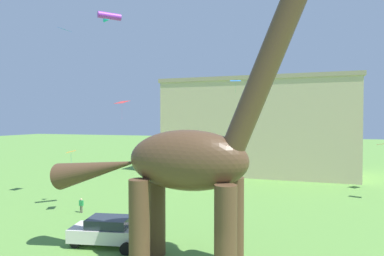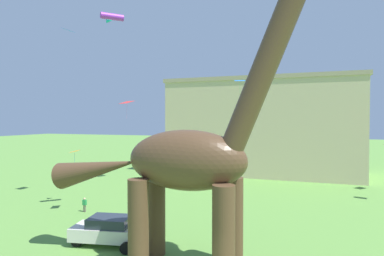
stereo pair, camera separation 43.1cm
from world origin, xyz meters
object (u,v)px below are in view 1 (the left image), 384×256
at_px(person_vendor_side, 153,194).
at_px(kite_mid_right, 109,17).
at_px(dinosaur_sculpture, 186,160).
at_px(kite_high_right, 122,102).
at_px(parked_sedan_left, 109,231).
at_px(kite_trailing, 235,81).
at_px(kite_mid_center, 384,144).
at_px(kite_far_right, 64,30).
at_px(kite_mid_left, 202,145).
at_px(person_near_flyer, 81,204).
at_px(kite_near_high, 71,152).

bearing_deg(person_vendor_side, kite_mid_right, -165.06).
relative_size(dinosaur_sculpture, kite_high_right, 6.69).
height_order(kite_mid_right, kite_high_right, kite_mid_right).
relative_size(dinosaur_sculpture, parked_sedan_left, 3.17).
bearing_deg(kite_trailing, kite_mid_center, 2.92).
xyz_separation_m(kite_mid_center, kite_far_right, (-27.24, -13.10, 10.11)).
bearing_deg(parked_sedan_left, dinosaur_sculpture, -24.73).
bearing_deg(kite_mid_right, kite_mid_left, -34.65).
distance_m(person_near_flyer, kite_trailing, 20.48).
height_order(dinosaur_sculpture, kite_mid_center, dinosaur_sculpture).
height_order(kite_trailing, kite_high_right, kite_trailing).
height_order(dinosaur_sculpture, kite_near_high, dinosaur_sculpture).
relative_size(kite_mid_center, kite_high_right, 0.71).
bearing_deg(kite_trailing, person_near_flyer, -120.93).
bearing_deg(kite_mid_left, kite_near_high, 153.86).
bearing_deg(kite_high_right, kite_near_high, -76.13).
height_order(person_near_flyer, kite_mid_center, kite_mid_center).
distance_m(parked_sedan_left, kite_high_right, 21.40).
height_order(person_vendor_side, kite_near_high, kite_near_high).
bearing_deg(person_vendor_side, kite_far_right, 138.02).
xyz_separation_m(kite_mid_left, kite_near_high, (-11.83, 5.81, -1.22)).
xyz_separation_m(kite_trailing, kite_far_right, (-12.53, -12.35, 3.41)).
bearing_deg(kite_far_right, parked_sedan_left, -39.77).
xyz_separation_m(parked_sedan_left, kite_far_right, (-8.98, 7.47, 13.93)).
height_order(dinosaur_sculpture, parked_sedan_left, dinosaur_sculpture).
height_order(kite_mid_left, kite_near_high, kite_mid_left).
bearing_deg(kite_near_high, dinosaur_sculpture, -27.44).
distance_m(kite_trailing, kite_high_right, 13.21).
distance_m(kite_mid_center, kite_far_right, 31.87).
xyz_separation_m(person_vendor_side, kite_mid_left, (6.72, -9.26, 4.82)).
xyz_separation_m(parked_sedan_left, kite_mid_left, (5.79, -1.33, 5.05)).
relative_size(person_near_flyer, kite_mid_right, 0.65).
relative_size(kite_trailing, kite_near_high, 1.36).
bearing_deg(kite_far_right, kite_mid_right, -24.88).
bearing_deg(kite_far_right, kite_mid_center, 25.68).
bearing_deg(kite_mid_right, kite_near_high, -177.32).
bearing_deg(person_near_flyer, person_vendor_side, 69.45).
distance_m(dinosaur_sculpture, parked_sedan_left, 6.71).
height_order(person_near_flyer, kite_near_high, kite_near_high).
bearing_deg(kite_mid_center, kite_mid_right, -142.90).
height_order(dinosaur_sculpture, kite_trailing, dinosaur_sculpture).
xyz_separation_m(person_near_flyer, kite_near_high, (-0.60, -0.35, 3.97)).
relative_size(dinosaur_sculpture, kite_near_high, 13.09).
xyz_separation_m(dinosaur_sculpture, parked_sedan_left, (-4.98, 1.25, -4.31)).
bearing_deg(parked_sedan_left, kite_mid_right, 110.90).
relative_size(kite_mid_center, kite_far_right, 1.40).
xyz_separation_m(person_vendor_side, kite_mid_right, (-1.90, -3.30, 13.32)).
bearing_deg(kite_mid_left, kite_high_right, 128.68).
bearing_deg(parked_sedan_left, kite_mid_left, -23.58).
bearing_deg(parked_sedan_left, kite_mid_center, 37.82).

